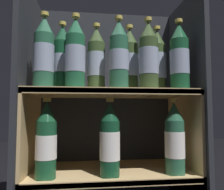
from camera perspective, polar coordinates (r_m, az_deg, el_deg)
The scene contains 17 objects.
fridge_back_wall at distance 1.12m, azimuth -1.38°, elevation -3.99°, with size 0.71×0.02×1.01m, color #23262B.
fridge_side_left at distance 0.97m, azimuth -21.23°, elevation -3.68°, with size 0.02×0.37×1.01m, color #23262B.
fridge_side_right at distance 1.04m, azimuth 18.98°, elevation -3.75°, with size 0.02×0.37×1.01m, color #23262B.
shelf_lower at distance 0.98m, azimuth -0.30°, elevation -21.60°, with size 0.67×0.33×0.26m.
shelf_upper at distance 0.94m, azimuth -0.31°, elevation -8.70°, with size 0.67×0.33×0.59m.
bottle_upper_front_0 at distance 0.88m, azimuth -17.39°, elevation 10.14°, with size 0.08×0.08×0.29m.
bottle_upper_front_1 at distance 0.86m, azimuth -9.58°, elevation 10.25°, with size 0.08×0.08×0.29m.
bottle_upper_front_2 at distance 0.87m, azimuth 1.81°, elevation 10.12°, with size 0.08×0.08×0.29m.
bottle_upper_front_3 at distance 0.90m, azimuth 9.53°, elevation 9.68°, with size 0.08×0.08×0.29m.
bottle_upper_front_4 at distance 0.94m, azimuth 17.22°, elevation 9.17°, with size 0.08×0.08×0.29m.
bottle_upper_back_0 at distance 0.95m, azimuth -12.92°, elevation 9.03°, with size 0.08×0.08×0.29m.
bottle_upper_back_1 at distance 0.95m, azimuth -4.13°, elevation 8.91°, with size 0.08×0.08×0.29m.
bottle_upper_back_2 at distance 0.96m, azimuth 4.61°, elevation 8.69°, with size 0.08×0.08×0.29m.
bottle_upper_back_3 at distance 1.00m, azimuth 11.75°, elevation 8.30°, with size 0.08×0.08×0.29m.
bottle_lower_front_0 at distance 0.86m, azimuth -16.82°, elevation -11.60°, with size 0.08×0.08×0.29m.
bottle_lower_front_1 at distance 0.85m, azimuth -0.59°, elevation -11.91°, with size 0.08×0.08×0.29m.
bottle_lower_front_2 at distance 0.91m, azimuth 16.05°, elevation -11.18°, with size 0.08×0.08×0.29m.
Camera 1 is at (-0.11, -0.77, 0.50)m, focal length 35.00 mm.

